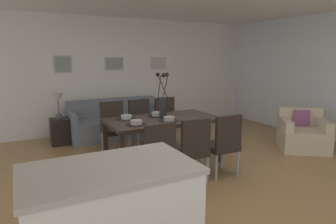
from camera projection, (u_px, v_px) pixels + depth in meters
The scene contains 27 objects.
ground_plane at pixel (185, 177), 4.26m from camera, with size 9.00×9.00×0.00m, color olive.
back_wall_panel at pixel (114, 75), 6.85m from camera, with size 9.00×0.10×2.60m, color silver.
side_window_wall at pixel (328, 77), 6.03m from camera, with size 0.10×6.30×2.60m, color white.
dining_table at pixel (163, 123), 4.74m from camera, with size 1.80×0.96×0.74m.
dining_chair_near_left at pixel (156, 153), 3.74m from camera, with size 0.47×0.47×0.92m.
dining_chair_near_right at pixel (114, 125), 5.28m from camera, with size 0.45×0.45×0.92m.
dining_chair_far_left at pixel (192, 147), 3.99m from camera, with size 0.46×0.46×0.92m.
dining_chair_far_right at pixel (142, 122), 5.54m from camera, with size 0.45×0.45×0.92m.
dining_chair_mid_left at pixel (223, 142), 4.22m from camera, with size 0.45×0.45×0.92m.
dining_chair_mid_right at pixel (167, 119), 5.80m from camera, with size 0.44×0.44×0.92m.
centerpiece_vase at pixel (163, 101), 4.68m from camera, with size 0.21×0.23×0.73m.
placemat_near_left at pixel (136, 124), 4.29m from camera, with size 0.32×0.32×0.01m, color black.
bowl_near_left at pixel (136, 122), 4.29m from camera, with size 0.17×0.17×0.07m.
placemat_near_right at pixel (126, 119), 4.67m from camera, with size 0.32×0.32×0.01m, color black.
bowl_near_right at pixel (126, 117), 4.66m from camera, with size 0.17×0.17×0.07m.
placemat_far_left at pixel (169, 121), 4.54m from camera, with size 0.32×0.32×0.01m, color black.
bowl_far_left at pixel (169, 118), 4.53m from camera, with size 0.17×0.17×0.07m.
placemat_far_right at pixel (157, 116), 4.92m from camera, with size 0.32×0.32×0.01m, color black.
bowl_far_right at pixel (157, 114), 4.91m from camera, with size 0.17×0.17×0.07m.
sofa at pixel (117, 124), 6.40m from camera, with size 2.01×0.84×0.80m.
side_table at pixel (60, 131), 5.81m from camera, with size 0.36×0.36×0.52m, color black.
table_lamp at pixel (58, 100), 5.70m from camera, with size 0.22×0.22×0.51m.
armchair at pixel (302, 134), 5.53m from camera, with size 1.12×1.12×0.75m.
kitchen_island at pixel (112, 223), 2.25m from camera, with size 1.27×0.77×0.92m.
framed_picture_left at pixel (63, 64), 6.22m from camera, with size 0.36×0.03×0.37m.
framed_picture_center at pixel (114, 64), 6.73m from camera, with size 0.43×0.03×0.29m.
framed_picture_right at pixel (158, 63), 7.25m from camera, with size 0.40×0.03×0.28m.
Camera 1 is at (-2.09, -3.43, 1.72)m, focal length 31.37 mm.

